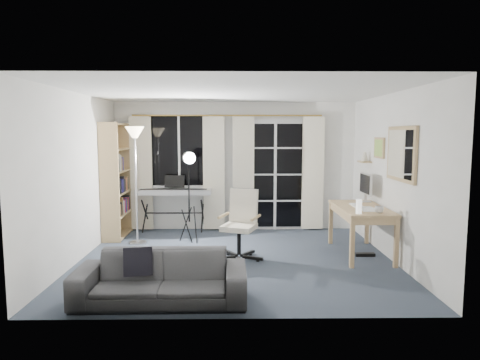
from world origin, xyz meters
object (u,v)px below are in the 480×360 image
office_chair (242,218)px  bookshelf (114,183)px  monitor (366,185)px  sofa (161,269)px  studio_light (189,168)px  torchiere_lamp (135,150)px  keyboard_piano (174,193)px  desk (361,213)px  mug (379,209)px

office_chair → bookshelf: bearing=169.9°
monitor → sofa: bearing=-142.4°
studio_light → bookshelf: bearing=144.6°
bookshelf → studio_light: 1.47m
torchiere_lamp → studio_light: 0.92m
keyboard_piano → desk: bearing=-25.9°
torchiere_lamp → monitor: 3.75m
office_chair → monitor: bearing=36.6°
office_chair → sofa: 1.90m
office_chair → studio_light: bearing=155.7°
office_chair → mug: office_chair is taller
studio_light → desk: 2.80m
desk → sofa: bearing=-146.6°
bookshelf → office_chair: size_ratio=1.98×
bookshelf → office_chair: (2.21, -1.30, -0.36)m
bookshelf → monitor: bearing=-10.4°
bookshelf → office_chair: bearing=-31.2°
sofa → bookshelf: bearing=113.3°
torchiere_lamp → monitor: (3.71, -0.23, -0.55)m
office_chair → desk: bearing=24.5°
bookshelf → keyboard_piano: (1.00, 0.29, -0.21)m
bookshelf → desk: 4.19m
bookshelf → mug: (4.11, -1.67, -0.16)m
torchiere_lamp → monitor: torchiere_lamp is taller
mug → torchiere_lamp: bearing=161.9°
studio_light → mug: studio_light is taller
torchiere_lamp → monitor: bearing=-3.5°
sofa → torchiere_lamp: bearing=107.6°
sofa → mug: bearing=24.0°
desk → sofa: 3.25m
keyboard_piano → sofa: 3.28m
monitor → sofa: size_ratio=0.29×
mug → desk: bearing=101.3°
bookshelf → keyboard_piano: size_ratio=1.48×
bookshelf → desk: bearing=-17.0°
bookshelf → mug: bookshelf is taller
bookshelf → sofa: bookshelf is taller
mug → sofa: 3.11m
bookshelf → sofa: (1.31, -2.96, -0.59)m
mug → keyboard_piano: bearing=147.7°
studio_light → mug: bearing=-40.5°
torchiere_lamp → desk: torchiere_lamp is taller
office_chair → mug: bearing=9.3°
studio_light → desk: size_ratio=1.14×
keyboard_piano → mug: keyboard_piano is taller
studio_light → office_chair: 1.36m
bookshelf → torchiere_lamp: bookshelf is taller
torchiere_lamp → mug: 3.87m
desk → mug: size_ratio=11.38×
office_chair → desk: 1.80m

